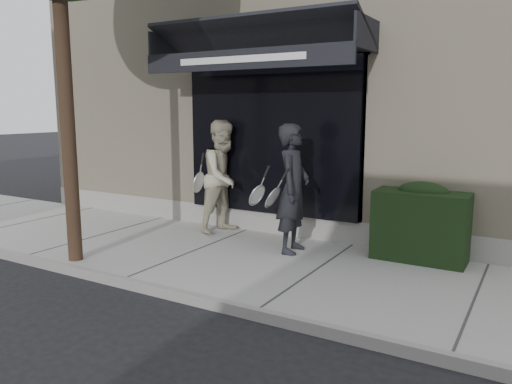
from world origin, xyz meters
The scene contains 7 objects.
ground centered at (0.00, 0.00, 0.00)m, with size 80.00×80.00×0.00m, color black.
sidewalk centered at (0.00, 0.00, 0.06)m, with size 20.00×3.00×0.12m, color gray.
curb centered at (0.00, -1.55, 0.07)m, with size 20.00×0.10×0.14m, color gray.
building_facade centered at (-0.01, 4.96, 2.74)m, with size 14.30×8.04×5.64m.
hedge centered at (1.10, 1.25, 0.66)m, with size 1.30×0.70×1.14m.
pedestrian_front centered at (-0.67, 0.67, 1.09)m, with size 0.86×0.83×1.95m.
pedestrian_back centered at (-2.27, 1.20, 1.11)m, with size 0.96×1.11×1.97m.
Camera 1 is at (2.58, -6.00, 2.28)m, focal length 35.00 mm.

